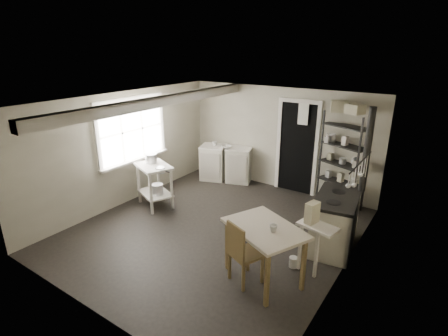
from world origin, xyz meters
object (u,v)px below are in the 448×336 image
Objects in this scene: stove at (335,222)px; work_table at (264,255)px; prep_table at (155,188)px; shelf_rack at (343,162)px; stockpot at (151,160)px; chair at (246,251)px; flour_sack at (332,197)px; base_cabinets at (226,162)px.

stove reaches higher than work_table.
shelf_rack reaches higher than prep_table.
stove is (3.68, 0.43, -0.50)m from stockpot.
flour_sack is at bearing 107.37° from chair.
flour_sack is (-0.07, -0.25, -0.71)m from shelf_rack.
stockpot reaches higher than chair.
base_cabinets is 3.49m from stove.
base_cabinets is 2.77m from shelf_rack.
stockpot is 3.20m from chair.
stockpot is 3.74m from stove.
shelf_rack is (3.26, 2.06, 0.01)m from stockpot.
shelf_rack is at bearing 32.31° from stockpot.
shelf_rack is 3.09m from work_table.
stove reaches higher than flour_sack.
stove is 1.48m from flour_sack.
stove is (0.42, -1.64, -0.51)m from shelf_rack.
base_cabinets is 2.50× the size of flour_sack.
stove is 1.22× the size of chair.
prep_table is 1.71× the size of flour_sack.
stockpot is 0.28× the size of chair.
stove is 2.20× the size of flour_sack.
base_cabinets is (0.38, 2.03, 0.06)m from prep_table.
base_cabinets is at bearing -156.48° from shelf_rack.
base_cabinets is (0.54, 1.94, -0.48)m from stockpot.
prep_table is 0.57m from stockpot.
work_table is at bearing -71.59° from shelf_rack.
flour_sack is (3.04, 1.91, -0.16)m from prep_table.
flour_sack is at bearing -22.51° from base_cabinets.
prep_table is at bearing -30.78° from stockpot.
prep_table is 3.10m from work_table.
work_table reaches higher than flour_sack.
work_table is (-0.13, -3.03, -0.57)m from shelf_rack.
flour_sack is (-0.48, 1.39, -0.20)m from stove.
work_table is at bearing -91.32° from flour_sack.
stove is at bearing -54.84° from shelf_rack.
stockpot is (-0.16, 0.09, 0.54)m from prep_table.
stove is (3.52, 0.52, 0.04)m from prep_table.
prep_table is 0.46× the size of shelf_rack.
shelf_rack reaches higher than base_cabinets.
base_cabinets is 1.38× the size of chair.
base_cabinets is at bearing 146.19° from stove.
chair reaches higher than flour_sack.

